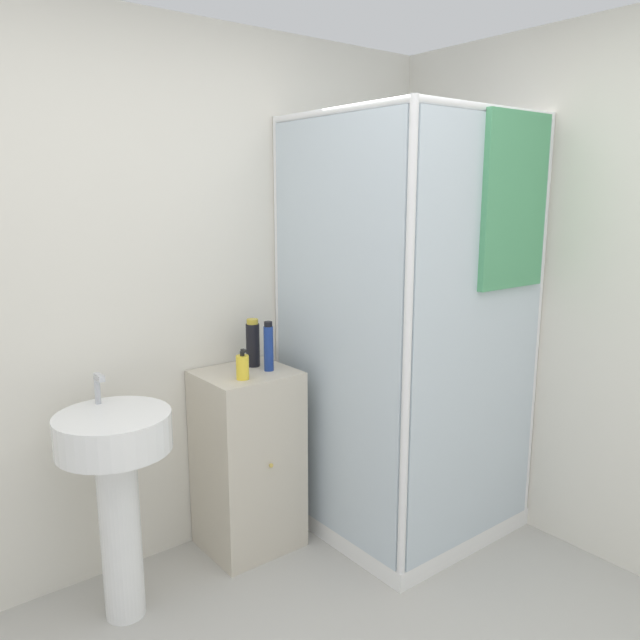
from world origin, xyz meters
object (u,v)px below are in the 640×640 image
Objects in this scene: shampoo_bottle_tall_black at (253,343)px; shampoo_bottle_blue at (269,347)px; sink at (116,472)px; soap_dispenser at (243,367)px.

shampoo_bottle_tall_black is 0.11m from shampoo_bottle_blue.
shampoo_bottle_tall_black reaches higher than sink.
soap_dispenser is at bearing 3.95° from sink.
soap_dispenser is 0.60× the size of shampoo_bottle_blue.
shampoo_bottle_blue reaches higher than sink.
sink is 0.88m from shampoo_bottle_tall_black.
sink is at bearing -173.80° from shampoo_bottle_blue.
sink is 7.11× the size of soap_dispenser.
shampoo_bottle_tall_black reaches higher than soap_dispenser.
shampoo_bottle_blue reaches higher than shampoo_bottle_tall_black.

